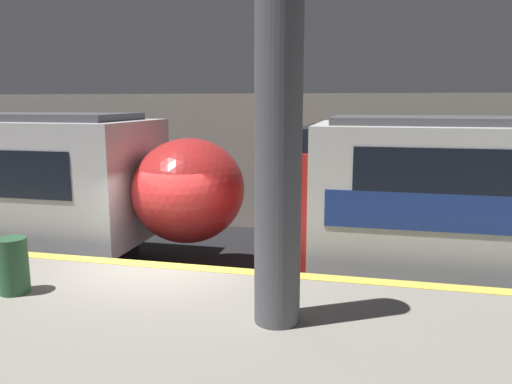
# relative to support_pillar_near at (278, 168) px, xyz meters

# --- Properties ---
(ground_plane) EXTENTS (120.00, 120.00, 0.00)m
(ground_plane) POSITION_rel_support_pillar_near_xyz_m (-2.45, 1.91, -3.08)
(ground_plane) COLOR black
(platform) EXTENTS (40.00, 5.11, 1.06)m
(platform) POSITION_rel_support_pillar_near_xyz_m (-2.45, -0.64, -2.56)
(platform) COLOR gray
(platform) RESTS_ON ground
(station_rear_barrier) EXTENTS (50.00, 0.15, 4.14)m
(station_rear_barrier) POSITION_rel_support_pillar_near_xyz_m (-2.45, 8.78, -1.01)
(station_rear_barrier) COLOR #B2AD9E
(station_rear_barrier) RESTS_ON ground
(support_pillar_near) EXTENTS (0.60, 0.60, 4.06)m
(support_pillar_near) POSITION_rel_support_pillar_near_xyz_m (0.00, 0.00, 0.00)
(support_pillar_near) COLOR #56565B
(support_pillar_near) RESTS_ON platform
(trash_bin) EXTENTS (0.44, 0.44, 0.85)m
(trash_bin) POSITION_rel_support_pillar_near_xyz_m (-4.05, 0.08, -1.61)
(trash_bin) COLOR #2D5B38
(trash_bin) RESTS_ON platform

